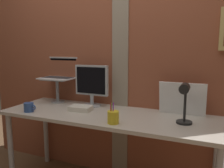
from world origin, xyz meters
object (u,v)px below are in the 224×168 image
desk_lamp (185,99)px  coffee_mug (29,107)px  monitor (92,83)px  whiteboard_panel (182,99)px  pen_cup (113,117)px  laptop (61,73)px

desk_lamp → coffee_mug: bearing=-173.1°
monitor → desk_lamp: (0.90, -0.25, -0.03)m
desk_lamp → coffee_mug: 1.34m
whiteboard_panel → pen_cup: size_ratio=2.37×
whiteboard_panel → coffee_mug: size_ratio=3.17×
laptop → pen_cup: (0.81, -0.48, -0.26)m
pen_cup → monitor: bearing=134.4°
monitor → whiteboard_panel: 0.86m
coffee_mug → pen_cup: bearing=-0.0°
coffee_mug → monitor: bearing=44.2°
monitor → pen_cup: size_ratio=2.48×
whiteboard_panel → pen_cup: (-0.45, -0.44, -0.09)m
desk_lamp → pen_cup: bearing=-162.1°
coffee_mug → whiteboard_panel: bearing=18.9°
laptop → desk_lamp: 1.35m
monitor → desk_lamp: size_ratio=1.26×
whiteboard_panel → pen_cup: 0.64m
monitor → laptop: (-0.41, 0.07, 0.08)m
monitor → whiteboard_panel: size_ratio=1.05×
whiteboard_panel → coffee_mug: (-1.28, -0.44, -0.10)m
desk_lamp → coffee_mug: (-1.32, -0.16, -0.16)m
laptop → pen_cup: size_ratio=2.19×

